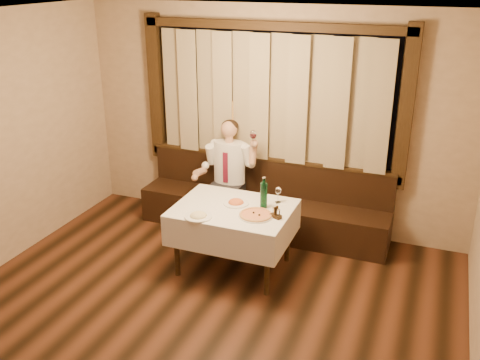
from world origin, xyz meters
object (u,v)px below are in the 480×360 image
at_px(dining_table, 233,216).
at_px(banquette, 263,208).
at_px(cruet_caddy, 276,214).
at_px(pasta_red, 236,201).
at_px(pasta_cream, 198,214).
at_px(seated_man, 228,168).
at_px(pizza, 256,215).
at_px(green_bottle, 264,195).

bearing_deg(dining_table, banquette, 90.00).
bearing_deg(cruet_caddy, pasta_red, -175.99).
xyz_separation_m(pasta_cream, seated_man, (-0.21, 1.30, 0.03)).
height_order(pizza, green_bottle, green_bottle).
bearing_deg(pasta_red, seated_man, 118.04).
height_order(dining_table, pizza, pizza).
bearing_deg(dining_table, green_bottle, 20.01).
xyz_separation_m(green_bottle, cruet_caddy, (0.20, -0.20, -0.10)).
height_order(banquette, pizza, banquette).
xyz_separation_m(pasta_cream, green_bottle, (0.55, 0.48, 0.11)).
relative_size(pizza, cruet_caddy, 2.73).
distance_m(pasta_red, seated_man, 0.96).
distance_m(pizza, cruet_caddy, 0.21).
xyz_separation_m(dining_table, pasta_cream, (-0.24, -0.37, 0.15)).
xyz_separation_m(pasta_cream, cruet_caddy, (0.76, 0.28, 0.01)).
bearing_deg(dining_table, pasta_cream, -123.50).
height_order(pizza, seated_man, seated_man).
height_order(banquette, cruet_caddy, banquette).
bearing_deg(pizza, pasta_cream, -156.24).
bearing_deg(banquette, seated_man, -168.84).
xyz_separation_m(pasta_red, pasta_cream, (-0.24, -0.46, 0.00)).
relative_size(banquette, seated_man, 2.25).
bearing_deg(banquette, pasta_cream, -99.96).
bearing_deg(seated_man, pasta_red, -61.96).
bearing_deg(pasta_cream, cruet_caddy, 20.60).
bearing_deg(dining_table, seated_man, 115.94).
height_order(pasta_red, pasta_cream, pasta_cream).
xyz_separation_m(banquette, cruet_caddy, (0.51, -1.11, 0.49)).
xyz_separation_m(dining_table, cruet_caddy, (0.51, -0.08, 0.15)).
distance_m(banquette, seated_man, 0.69).
bearing_deg(pizza, banquette, 104.84).
distance_m(banquette, dining_table, 1.08).
bearing_deg(banquette, pizza, -75.16).
xyz_separation_m(pizza, pasta_red, (-0.31, 0.22, 0.02)).
bearing_deg(pizza, seated_man, 125.57).
bearing_deg(pasta_cream, green_bottle, 41.05).
relative_size(pasta_red, seated_man, 0.20).
xyz_separation_m(banquette, seated_man, (-0.45, -0.09, 0.52)).
distance_m(pizza, seated_man, 1.31).
distance_m(cruet_caddy, seated_man, 1.40).
height_order(dining_table, cruet_caddy, cruet_caddy).
relative_size(pasta_cream, seated_man, 0.20).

